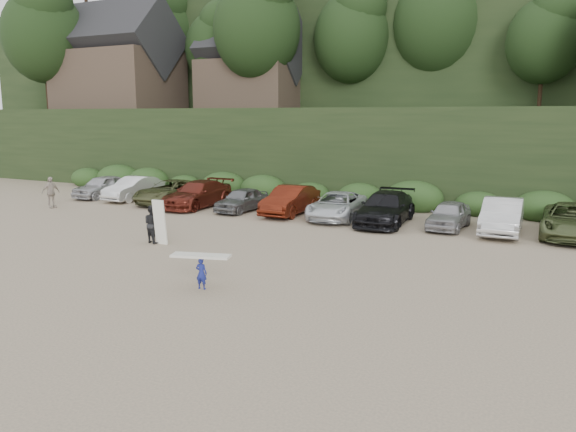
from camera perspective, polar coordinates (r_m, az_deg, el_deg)
The scene contains 6 objects.
ground at distance 22.55m, azimuth -7.55°, elevation -4.11°, with size 120.00×120.00×0.00m, color tan.
hillside_backdrop at distance 55.72m, azimuth 13.84°, elevation 15.82°, with size 90.00×41.50×28.00m.
parked_cars at distance 30.21m, azimuth 6.29°, elevation 1.08°, with size 36.27×6.28×1.65m.
distant_walker at distance 36.69m, azimuth -22.97°, elevation 2.22°, with size 1.11×0.46×1.89m, color #B2A597.
child_surfer at distance 18.31m, azimuth -8.82°, elevation -5.01°, with size 1.98×1.04×1.15m.
adult_surfer at distance 25.23m, azimuth -13.54°, elevation -0.78°, with size 1.30×0.83×1.97m.
Camera 1 is at (12.30, -18.07, 5.57)m, focal length 35.00 mm.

